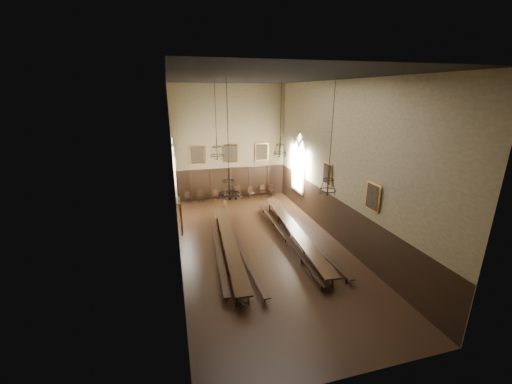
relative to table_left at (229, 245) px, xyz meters
name	(u,v)px	position (x,y,z in m)	size (l,w,h in m)	color
floor	(261,246)	(1.90, 0.19, -0.41)	(9.00, 18.00, 0.02)	black
ceiling	(262,78)	(1.90, 0.19, 8.61)	(9.00, 18.00, 0.02)	black
wall_back	(230,143)	(1.90, 9.20, 4.10)	(9.00, 0.02, 9.00)	#7A6A4B
wall_front	(358,247)	(1.90, -8.82, 4.10)	(9.00, 0.02, 9.00)	#7A6A4B
wall_left	(174,175)	(-2.61, 0.19, 4.10)	(0.02, 18.00, 9.00)	#7A6A4B
wall_right	(339,164)	(6.41, 0.19, 4.10)	(0.02, 18.00, 9.00)	#7A6A4B
wainscot_panelling	(262,226)	(1.90, 0.19, 0.85)	(9.00, 18.00, 2.50)	black
table_left	(229,245)	(0.00, 0.00, 0.00)	(1.43, 10.35, 0.81)	black
table_right	(293,234)	(3.89, 0.32, 0.01)	(1.42, 10.69, 0.83)	black
bench_left_outer	(217,245)	(-0.60, 0.39, -0.12)	(0.93, 9.96, 0.45)	black
bench_left_inner	(239,246)	(0.52, -0.06, -0.12)	(0.54, 9.97, 0.45)	black
bench_right_inner	(286,238)	(3.36, 0.21, -0.10)	(0.45, 10.40, 0.47)	black
bench_right_outer	(302,236)	(4.43, 0.25, -0.11)	(0.70, 10.09, 0.45)	black
chair_0	(188,199)	(-1.66, 8.78, -0.13)	(0.51, 0.51, 0.90)	black
chair_1	(201,198)	(-0.68, 8.70, -0.12)	(0.42, 0.42, 0.95)	black
chair_2	(215,197)	(0.52, 8.76, -0.13)	(0.42, 0.42, 0.89)	black
chair_3	(226,196)	(1.39, 8.78, -0.14)	(0.39, 0.39, 0.86)	black
chair_4	(238,195)	(2.35, 8.66, -0.09)	(0.47, 0.47, 1.03)	black
chair_5	(251,194)	(3.48, 8.66, -0.13)	(0.49, 0.49, 0.91)	black
chair_6	(263,193)	(4.50, 8.71, -0.11)	(0.49, 0.49, 0.95)	black
chair_7	(272,192)	(5.32, 8.73, -0.12)	(0.51, 0.51, 0.94)	black
chandelier_back_left	(217,150)	(-0.09, 2.62, 4.77)	(0.79, 0.79, 4.27)	black
chandelier_back_right	(280,148)	(3.88, 2.97, 4.64)	(0.82, 0.82, 4.40)	black
chandelier_front_left	(229,187)	(-0.24, -1.93, 3.90)	(0.93, 0.93, 5.17)	black
chandelier_front_right	(328,182)	(4.18, -2.81, 4.02)	(0.79, 0.79, 5.09)	black
portrait_back_0	(197,155)	(-0.70, 9.07, 3.30)	(1.10, 0.12, 1.40)	#CA8230
portrait_back_1	(230,154)	(1.90, 9.07, 3.30)	(1.10, 0.12, 1.40)	#CA8230
portrait_back_2	(262,152)	(4.50, 9.07, 3.30)	(1.10, 0.12, 1.40)	#CA8230
portrait_left_0	(177,185)	(-2.48, 1.19, 3.30)	(0.12, 1.00, 1.30)	#CA8230
portrait_left_1	(181,215)	(-2.48, -3.31, 3.30)	(0.12, 1.00, 1.30)	#CA8230
portrait_right_0	(327,174)	(6.28, 1.19, 3.30)	(0.12, 1.00, 1.30)	#CA8230
portrait_right_1	(373,197)	(6.28, -3.31, 3.30)	(0.12, 1.00, 1.30)	#CA8230
window_right	(299,163)	(6.33, 5.69, 3.00)	(0.20, 2.20, 4.60)	white
window_left	(174,171)	(-2.53, 5.69, 3.00)	(0.20, 2.20, 4.60)	white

